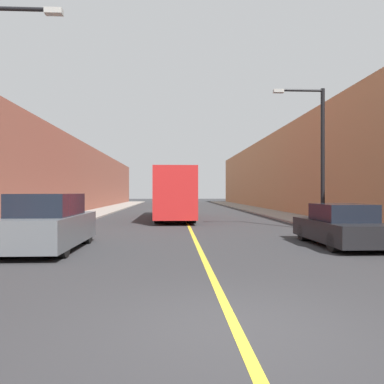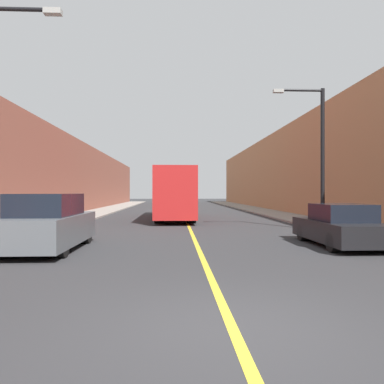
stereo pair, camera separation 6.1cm
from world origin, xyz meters
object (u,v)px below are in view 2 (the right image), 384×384
at_px(parked_suv_left, 49,224).
at_px(car_right_near, 340,227).
at_px(bus, 175,193).
at_px(street_lamp_right, 318,148).

distance_m(parked_suv_left, car_right_near, 9.89).
relative_size(bus, street_lamp_right, 1.65).
relative_size(bus, car_right_near, 2.51).
bearing_deg(parked_suv_left, car_right_near, 2.84).
bearing_deg(car_right_near, bus, 113.18).
height_order(bus, street_lamp_right, street_lamp_right).
bearing_deg(street_lamp_right, bus, 130.52).
bearing_deg(street_lamp_right, parked_suv_left, -152.89).
xyz_separation_m(parked_suv_left, street_lamp_right, (11.13, 5.70, 3.21)).
height_order(bus, car_right_near, bus).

